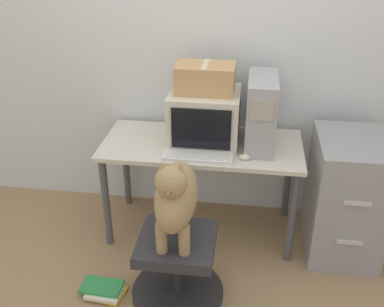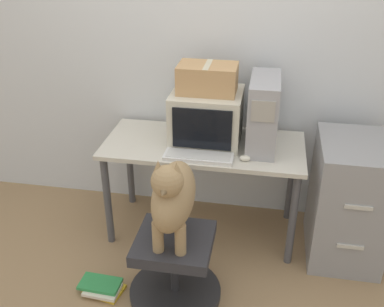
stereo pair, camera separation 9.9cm
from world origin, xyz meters
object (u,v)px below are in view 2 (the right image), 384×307
(cardboard_box, at_px, (208,78))
(filing_cabinet, at_px, (348,200))
(crt_monitor, at_px, (207,117))
(book_stack_floor, at_px, (102,288))
(office_chair, at_px, (175,268))
(keyboard, at_px, (198,156))
(dog, at_px, (173,195))
(pc_tower, at_px, (263,113))

(cardboard_box, bearing_deg, filing_cabinet, -8.07)
(crt_monitor, distance_m, cardboard_box, 0.26)
(cardboard_box, xyz_separation_m, book_stack_floor, (-0.52, -0.80, -1.11))
(filing_cabinet, bearing_deg, crt_monitor, 172.16)
(filing_cabinet, bearing_deg, office_chair, -149.76)
(keyboard, bearing_deg, dog, -97.43)
(book_stack_floor, bearing_deg, filing_cabinet, 24.07)
(pc_tower, height_order, keyboard, pc_tower)
(crt_monitor, relative_size, filing_cabinet, 0.55)
(keyboard, height_order, filing_cabinet, filing_cabinet)
(crt_monitor, distance_m, pc_tower, 0.37)
(pc_tower, relative_size, dog, 0.83)
(dog, height_order, cardboard_box, cardboard_box)
(pc_tower, relative_size, book_stack_floor, 1.65)
(dog, bearing_deg, pc_tower, 58.31)
(book_stack_floor, bearing_deg, keyboard, 45.92)
(crt_monitor, xyz_separation_m, keyboard, (-0.01, -0.27, -0.16))
(dog, bearing_deg, keyboard, 82.57)
(dog, xyz_separation_m, filing_cabinet, (1.03, 0.60, -0.31))
(cardboard_box, relative_size, book_stack_floor, 1.33)
(office_chair, distance_m, filing_cabinet, 1.21)
(keyboard, relative_size, cardboard_box, 1.17)
(dog, relative_size, filing_cabinet, 0.68)
(office_chair, xyz_separation_m, dog, (0.00, -0.00, 0.51))
(office_chair, bearing_deg, book_stack_floor, -172.45)
(crt_monitor, xyz_separation_m, cardboard_box, (0.00, 0.00, 0.26))
(cardboard_box, bearing_deg, book_stack_floor, -123.07)
(office_chair, bearing_deg, filing_cabinet, 30.24)
(cardboard_box, bearing_deg, keyboard, -92.29)
(filing_cabinet, bearing_deg, cardboard_box, 171.93)
(crt_monitor, height_order, keyboard, crt_monitor)
(pc_tower, distance_m, book_stack_floor, 1.48)
(keyboard, height_order, dog, dog)
(office_chair, relative_size, dog, 0.99)
(dog, bearing_deg, office_chair, 90.00)
(crt_monitor, distance_m, dog, 0.75)
(dog, relative_size, book_stack_floor, 1.99)
(keyboard, height_order, book_stack_floor, keyboard)
(office_chair, height_order, book_stack_floor, office_chair)
(book_stack_floor, bearing_deg, cardboard_box, 56.93)
(crt_monitor, bearing_deg, book_stack_floor, -123.20)
(office_chair, xyz_separation_m, filing_cabinet, (1.03, 0.60, 0.20))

